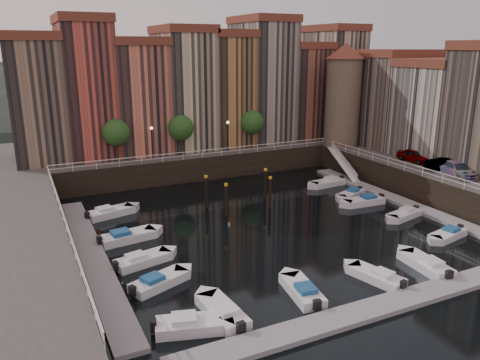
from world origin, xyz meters
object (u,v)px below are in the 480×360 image
gangway (343,162)px  boat_left_0 (193,325)px  mooring_pilings (242,193)px  car_a (414,157)px  boat_left_2 (142,260)px  corner_tower (343,94)px  car_c (456,170)px  car_b (447,167)px  boat_left_1 (158,282)px

gangway → boat_left_0: (-29.47, -23.96, -1.54)m
mooring_pilings → car_a: bearing=-5.2°
boat_left_0 → boat_left_2: bearing=109.3°
corner_tower → car_a: size_ratio=3.21×
car_c → boat_left_2: bearing=-169.5°
boat_left_2 → car_a: 35.54m
car_a → car_c: size_ratio=0.84×
corner_tower → car_c: bearing=-86.6°
boat_left_2 → car_b: bearing=-11.1°
boat_left_0 → car_a: 38.25m
boat_left_1 → car_c: (33.82, 3.93, 3.39)m
gangway → car_b: car_b is taller
car_c → corner_tower: bearing=104.0°
corner_tower → car_a: 13.52m
mooring_pilings → corner_tower: bearing=26.0°
boat_left_0 → car_b: bearing=35.1°
gangway → boat_left_2: bearing=-155.1°
car_b → mooring_pilings: bearing=142.1°
corner_tower → mooring_pilings: (-19.96, -9.75, -8.54)m
corner_tower → car_c: corner_tower is taller
boat_left_0 → boat_left_1: boat_left_0 is taller
mooring_pilings → boat_left_2: 15.62m
mooring_pilings → car_b: bearing=-18.9°
corner_tower → car_b: 18.24m
corner_tower → boat_left_0: size_ratio=2.74×
corner_tower → mooring_pilings: corner_tower is taller
boat_left_2 → boat_left_0: bearing=-100.4°
boat_left_0 → car_c: car_c is taller
corner_tower → mooring_pilings: bearing=-154.0°
boat_left_2 → car_a: bearing=-2.5°
corner_tower → boat_left_1: bearing=-145.6°
corner_tower → gangway: size_ratio=1.66×
boat_left_1 → boat_left_0: bearing=-108.3°
boat_left_0 → car_b: size_ratio=1.11×
car_a → car_c: car_c is taller
boat_left_0 → car_b: (33.63, 11.45, 3.36)m
boat_left_1 → car_c: car_c is taller
boat_left_1 → car_b: car_b is taller
mooring_pilings → boat_left_1: (-12.76, -12.62, -1.29)m
boat_left_0 → corner_tower: bearing=57.6°
gangway → boat_left_2: size_ratio=1.74×
corner_tower → car_c: 19.56m
mooring_pilings → boat_left_2: size_ratio=1.53×
gangway → car_a: car_a is taller
gangway → car_c: (4.01, -13.94, 1.83)m
boat_left_1 → boat_left_2: boat_left_2 is taller
boat_left_2 → car_a: car_a is taller
boat_left_2 → car_b: size_ratio=1.06×
corner_tower → car_a: corner_tower is taller
boat_left_0 → mooring_pilings: bearing=72.8°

